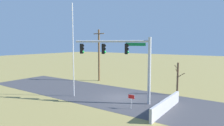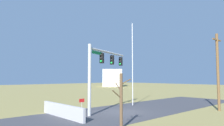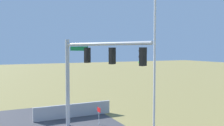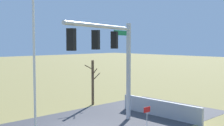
{
  "view_description": "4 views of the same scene",
  "coord_description": "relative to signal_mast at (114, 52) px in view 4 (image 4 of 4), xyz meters",
  "views": [
    {
      "loc": [
        10.69,
        -16.73,
        5.53
      ],
      "look_at": [
        0.54,
        -2.14,
        3.75
      ],
      "focal_mm": 31.76,
      "sensor_mm": 36.0,
      "label": 1
    },
    {
      "loc": [
        13.81,
        13.75,
        3.22
      ],
      "look_at": [
        -0.04,
        -1.32,
        4.64
      ],
      "focal_mm": 33.13,
      "sensor_mm": 36.0,
      "label": 2
    },
    {
      "loc": [
        -13.49,
        4.28,
        5.41
      ],
      "look_at": [
        -0.22,
        -2.09,
        4.58
      ],
      "focal_mm": 39.89,
      "sensor_mm": 36.0,
      "label": 3
    },
    {
      "loc": [
        -10.12,
        -13.1,
        4.93
      ],
      "look_at": [
        0.25,
        -2.18,
        3.83
      ],
      "focal_mm": 47.41,
      "sensor_mm": 36.0,
      "label": 4
    }
  ],
  "objects": [
    {
      "name": "bare_tree",
      "position": [
        3.18,
        5.65,
        -2.55
      ],
      "size": [
        1.27,
        1.02,
        3.48
      ],
      "color": "brown",
      "rests_on": "ground_plane"
    },
    {
      "name": "flagpole",
      "position": [
        -5.54,
        -1.14,
        0.44
      ],
      "size": [
        0.1,
        0.1,
        9.59
      ],
      "primitive_type": "cylinder",
      "color": "silver",
      "rests_on": "ground_plane"
    },
    {
      "name": "retaining_fence",
      "position": [
        4.04,
        -0.2,
        -3.82
      ],
      "size": [
        0.2,
        6.22,
        1.06
      ],
      "primitive_type": "cube",
      "color": "#A8A8AD",
      "rests_on": "ground_plane"
    },
    {
      "name": "signal_mast",
      "position": [
        0.0,
        0.0,
        0.0
      ],
      "size": [
        6.74,
        2.75,
        6.06
      ],
      "color": "#B2B5BA",
      "rests_on": "ground_plane"
    },
    {
      "name": "open_sign",
      "position": [
        1.41,
        -1.29,
        -3.44
      ],
      "size": [
        0.56,
        0.04,
        1.22
      ],
      "color": "silver",
      "rests_on": "ground_plane"
    },
    {
      "name": "sidewalk_corner",
      "position": [
        3.07,
        0.79,
        -4.35
      ],
      "size": [
        6.0,
        6.0,
        0.01
      ],
      "primitive_type": "cube",
      "color": "#B7B5AD",
      "rests_on": "ground_plane"
    }
  ]
}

